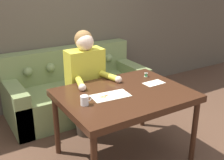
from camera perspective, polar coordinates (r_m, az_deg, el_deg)
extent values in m
cube|color=brown|center=(4.28, -11.27, 12.03)|extent=(8.00, 0.06, 2.60)
cube|color=#381E11|center=(2.91, 2.58, -3.16)|extent=(1.32, 1.01, 0.07)
cylinder|color=#381E11|center=(3.16, 16.36, -9.96)|extent=(0.06, 0.06, 0.71)
cylinder|color=#381E11|center=(3.20, -11.22, -9.03)|extent=(0.06, 0.06, 0.71)
cylinder|color=#381E11|center=(3.72, 6.37, -4.29)|extent=(0.06, 0.06, 0.71)
cube|color=olive|center=(4.17, -6.79, -3.49)|extent=(2.00, 0.89, 0.44)
cube|color=olive|center=(4.30, -8.97, 3.61)|extent=(2.00, 0.22, 0.46)
cube|color=olive|center=(3.89, -18.98, -5.11)|extent=(0.20, 0.89, 0.60)
cube|color=olive|center=(4.55, 3.46, -0.15)|extent=(0.20, 0.89, 0.60)
sphere|color=olive|center=(3.99, -16.70, 1.62)|extent=(0.13, 0.13, 0.13)
sphere|color=olive|center=(4.08, -12.39, 2.42)|extent=(0.13, 0.13, 0.13)
sphere|color=olive|center=(4.19, -8.27, 3.18)|extent=(0.13, 0.13, 0.13)
sphere|color=olive|center=(4.32, -4.37, 3.87)|extent=(0.13, 0.13, 0.13)
sphere|color=olive|center=(4.46, -0.71, 4.51)|extent=(0.13, 0.13, 0.13)
cube|color=white|center=(4.05, -4.33, -0.74)|extent=(0.36, 0.28, 0.00)
cylinder|color=#33281E|center=(3.59, -5.18, -7.09)|extent=(0.28, 0.28, 0.50)
cube|color=gold|center=(3.37, -5.48, 1.21)|extent=(0.44, 0.22, 0.60)
sphere|color=beige|center=(3.24, -5.56, 7.69)|extent=(0.21, 0.21, 0.21)
sphere|color=olive|center=(3.26, -5.81, 8.23)|extent=(0.21, 0.21, 0.21)
cylinder|color=gold|center=(3.08, -6.52, -0.52)|extent=(0.15, 0.30, 0.07)
sphere|color=beige|center=(2.94, -6.05, -1.50)|extent=(0.08, 0.08, 0.08)
cylinder|color=gold|center=(3.24, -0.50, 0.74)|extent=(0.13, 0.30, 0.07)
sphere|color=beige|center=(3.14, 1.32, 0.09)|extent=(0.08, 0.08, 0.08)
cube|color=beige|center=(2.81, -0.28, -3.20)|extent=(0.40, 0.24, 0.00)
cube|color=beige|center=(3.17, 8.51, -0.62)|extent=(0.24, 0.14, 0.00)
cube|color=silver|center=(2.88, -0.05, -2.56)|extent=(0.12, 0.07, 0.00)
cube|color=#D1511E|center=(2.80, -1.22, -3.32)|extent=(0.08, 0.05, 0.00)
torus|color=#D1511E|center=(2.76, -1.69, -3.64)|extent=(0.04, 0.04, 0.01)
cube|color=silver|center=(2.87, 0.31, -2.68)|extent=(0.13, 0.03, 0.00)
cube|color=#D1511E|center=(2.81, -1.45, -3.24)|extent=(0.09, 0.02, 0.00)
torus|color=#D1511E|center=(2.78, -2.17, -3.46)|extent=(0.04, 0.04, 0.01)
cylinder|color=silver|center=(2.83, -0.75, -3.01)|extent=(0.01, 0.01, 0.01)
cylinder|color=silver|center=(2.62, -5.62, -4.15)|extent=(0.08, 0.08, 0.09)
torus|color=silver|center=(2.64, -4.64, -3.82)|extent=(0.05, 0.01, 0.05)
cylinder|color=#338C4C|center=(3.35, 6.92, 1.06)|extent=(0.03, 0.03, 0.04)
cylinder|color=beige|center=(3.35, 6.94, 1.39)|extent=(0.04, 0.04, 0.00)
cylinder|color=beige|center=(3.36, 6.91, 0.73)|extent=(0.04, 0.04, 0.00)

